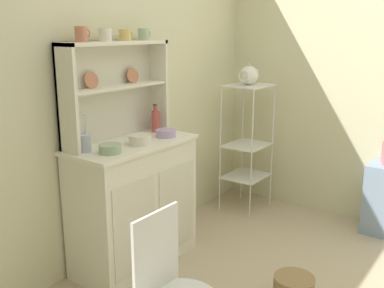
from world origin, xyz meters
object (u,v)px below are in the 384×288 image
(bowl_mixing_large, at_px, (110,149))
(jam_bottle, at_px, (155,121))
(wire_chair, at_px, (170,284))
(hutch_cabinet, at_px, (134,202))
(hutch_shelf_unit, at_px, (113,83))
(porcelain_teapot, at_px, (249,75))
(cup_terracotta_0, at_px, (81,34))
(utensil_jar, at_px, (85,142))
(bakers_rack, at_px, (247,135))

(bowl_mixing_large, distance_m, jam_bottle, 0.64)
(wire_chair, height_order, bowl_mixing_large, bowl_mixing_large)
(hutch_cabinet, xyz_separation_m, hutch_shelf_unit, (0.00, 0.16, 0.83))
(bowl_mixing_large, xyz_separation_m, porcelain_teapot, (1.63, -0.06, 0.33))
(cup_terracotta_0, height_order, utensil_jar, cup_terracotta_0)
(jam_bottle, height_order, porcelain_teapot, porcelain_teapot)
(bowl_mixing_large, bearing_deg, hutch_shelf_unit, 40.92)
(hutch_cabinet, distance_m, wire_chair, 1.18)
(hutch_shelf_unit, distance_m, porcelain_teapot, 1.39)
(hutch_shelf_unit, xyz_separation_m, bakers_rack, (1.36, -0.29, -0.58))
(bakers_rack, relative_size, cup_terracotta_0, 12.46)
(jam_bottle, bearing_deg, cup_terracotta_0, 176.70)
(wire_chair, xyz_separation_m, cup_terracotta_0, (0.45, 1.04, 1.09))
(bakers_rack, bearing_deg, jam_bottle, 167.88)
(wire_chair, distance_m, bowl_mixing_large, 1.04)
(porcelain_teapot, bearing_deg, bowl_mixing_large, 177.97)
(wire_chair, xyz_separation_m, porcelain_teapot, (2.09, 0.79, 0.73))
(bowl_mixing_large, distance_m, porcelain_teapot, 1.66)
(cup_terracotta_0, distance_m, utensil_jar, 0.66)
(bakers_rack, bearing_deg, bowl_mixing_large, 177.97)
(bakers_rack, bearing_deg, utensil_jar, 172.98)
(bowl_mixing_large, bearing_deg, hutch_cabinet, 15.10)
(wire_chair, bearing_deg, jam_bottle, 39.96)
(hutch_cabinet, relative_size, bakers_rack, 0.80)
(wire_chair, bearing_deg, cup_terracotta_0, 63.47)
(hutch_shelf_unit, relative_size, cup_terracotta_0, 9.31)
(jam_bottle, relative_size, utensil_jar, 0.89)
(jam_bottle, xyz_separation_m, utensil_jar, (-0.69, -0.01, -0.03))
(hutch_shelf_unit, height_order, bakers_rack, hutch_shelf_unit)
(bakers_rack, height_order, cup_terracotta_0, cup_terracotta_0)
(hutch_cabinet, distance_m, utensil_jar, 0.61)
(hutch_cabinet, bearing_deg, bowl_mixing_large, -164.90)
(hutch_cabinet, xyz_separation_m, utensil_jar, (-0.34, 0.08, 0.49))
(wire_chair, distance_m, jam_bottle, 1.54)
(hutch_shelf_unit, bearing_deg, utensil_jar, -166.31)
(hutch_cabinet, distance_m, hutch_shelf_unit, 0.84)
(jam_bottle, bearing_deg, utensil_jar, -179.35)
(utensil_jar, height_order, porcelain_teapot, porcelain_teapot)
(wire_chair, height_order, cup_terracotta_0, cup_terracotta_0)
(hutch_cabinet, height_order, porcelain_teapot, porcelain_teapot)
(hutch_cabinet, height_order, jam_bottle, jam_bottle)
(porcelain_teapot, bearing_deg, jam_bottle, 167.86)
(hutch_shelf_unit, bearing_deg, porcelain_teapot, -12.22)
(hutch_shelf_unit, distance_m, jam_bottle, 0.47)
(bowl_mixing_large, bearing_deg, bakers_rack, -2.03)
(hutch_shelf_unit, relative_size, wire_chair, 1.02)
(cup_terracotta_0, distance_m, porcelain_teapot, 1.69)
(hutch_cabinet, height_order, cup_terracotta_0, cup_terracotta_0)
(hutch_cabinet, distance_m, porcelain_teapot, 1.57)
(hutch_cabinet, height_order, wire_chair, hutch_cabinet)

